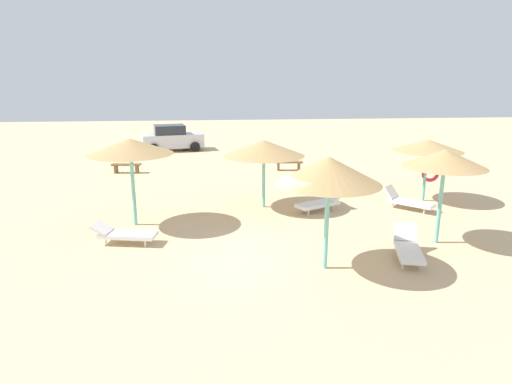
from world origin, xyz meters
TOP-DOWN VIEW (x-y plane):
  - ground_plane at (0.00, 0.00)m, footprint 80.00×80.00m
  - parasol_0 at (7.08, 5.50)m, footprint 2.70×2.70m
  - parasol_1 at (0.52, 5.26)m, footprint 3.08×3.08m
  - parasol_2 at (5.32, 0.96)m, footprint 2.39×2.39m
  - parasol_3 at (-4.07, 3.59)m, footprint 2.81×2.81m
  - parasol_4 at (1.48, -0.52)m, footprint 2.67×2.67m
  - lounger_0 at (5.93, 4.44)m, footprint 1.75×1.78m
  - lounger_1 at (2.59, 4.55)m, footprint 2.00×1.42m
  - lounger_2 at (3.92, -0.12)m, footprint 1.11×1.96m
  - lounger_3 at (-4.15, 1.83)m, footprint 2.00×0.99m
  - bench_0 at (2.65, 11.94)m, footprint 1.53×0.55m
  - bench_1 at (-5.88, 12.12)m, footprint 1.53×0.54m
  - parked_car at (-4.08, 19.18)m, footprint 4.26×2.60m

SIDE VIEW (x-z plane):
  - ground_plane at x=0.00m, z-range 0.00..0.00m
  - lounger_3 at x=-4.15m, z-range -0.01..0.63m
  - lounger_1 at x=2.59m, z-range -0.01..0.63m
  - lounger_0 at x=5.93m, z-range -0.07..0.72m
  - lounger_2 at x=3.92m, z-range -0.07..0.72m
  - bench_0 at x=2.65m, z-range 0.10..0.59m
  - bench_1 at x=-5.88m, z-range 0.10..0.59m
  - parked_car at x=-4.08m, z-range -0.04..1.68m
  - parasol_0 at x=7.08m, z-range 0.99..3.48m
  - parasol_1 at x=0.52m, z-range 1.00..3.60m
  - parasol_2 at x=5.32m, z-range 1.16..4.03m
  - parasol_4 at x=1.48m, z-range 1.14..4.13m
  - parasol_3 at x=-4.07m, z-range 1.21..4.16m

